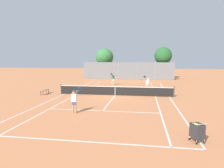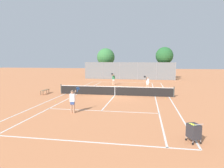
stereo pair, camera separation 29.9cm
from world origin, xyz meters
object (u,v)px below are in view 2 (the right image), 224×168
at_px(player_far_left, 113,79).
at_px(loose_tennis_ball_2, 158,90).
at_px(ball_cart, 194,131).
at_px(courtside_bench, 45,90).
at_px(player_near_side, 73,100).
at_px(loose_tennis_ball_4, 56,102).
at_px(tennis_net, 115,91).
at_px(loose_tennis_ball_3, 115,86).
at_px(loose_tennis_ball_5, 130,84).
at_px(player_far_right, 148,82).
at_px(tree_behind_left, 106,58).
at_px(loose_tennis_ball_1, 166,98).
at_px(loose_tennis_ball_0, 117,94).
at_px(tree_behind_right, 165,56).

bearing_deg(player_far_left, loose_tennis_ball_2, -32.46).
xyz_separation_m(ball_cart, courtside_bench, (-12.94, 10.60, -0.12)).
height_order(player_near_side, loose_tennis_ball_4, player_near_side).
height_order(ball_cart, player_far_left, player_far_left).
height_order(tennis_net, courtside_bench, tennis_net).
distance_m(loose_tennis_ball_3, loose_tennis_ball_5, 3.02).
bearing_deg(tennis_net, ball_cart, -64.30).
distance_m(tennis_net, player_far_right, 5.72).
bearing_deg(tree_behind_left, player_far_right, -62.05).
height_order(ball_cart, loose_tennis_ball_4, ball_cart).
height_order(player_far_right, loose_tennis_ball_4, player_far_right).
height_order(loose_tennis_ball_1, loose_tennis_ball_3, same).
height_order(player_near_side, tree_behind_left, tree_behind_left).
bearing_deg(loose_tennis_ball_4, courtside_bench, 129.04).
distance_m(loose_tennis_ball_5, courtside_bench, 12.83).
xyz_separation_m(player_far_left, tree_behind_left, (-3.59, 12.24, 3.13)).
relative_size(loose_tennis_ball_0, courtside_bench, 0.04).
bearing_deg(loose_tennis_ball_5, tennis_net, -95.08).
distance_m(courtside_bench, tree_behind_right, 24.02).
distance_m(player_near_side, loose_tennis_ball_4, 4.27).
bearing_deg(courtside_bench, tennis_net, 3.88).
bearing_deg(loose_tennis_ball_5, tree_behind_left, 117.37).
xyz_separation_m(tennis_net, loose_tennis_ball_5, (0.82, 9.17, -0.48)).
distance_m(ball_cart, player_far_left, 20.67).
xyz_separation_m(player_near_side, loose_tennis_ball_2, (6.53, 11.72, -0.89)).
height_order(player_far_right, loose_tennis_ball_2, player_far_right).
distance_m(tennis_net, loose_tennis_ball_3, 6.87).
height_order(loose_tennis_ball_0, loose_tennis_ball_2, same).
height_order(loose_tennis_ball_4, courtside_bench, courtside_bench).
relative_size(loose_tennis_ball_2, loose_tennis_ball_5, 1.00).
distance_m(ball_cart, player_far_right, 15.84).
bearing_deg(courtside_bench, loose_tennis_ball_0, 7.99).
height_order(player_near_side, tree_behind_right, tree_behind_right).
bearing_deg(loose_tennis_ball_3, player_far_right, -26.34).
xyz_separation_m(player_near_side, tree_behind_left, (-3.25, 27.89, 3.13)).
bearing_deg(tennis_net, courtside_bench, -176.12).
bearing_deg(loose_tennis_ball_0, player_far_left, 102.00).
distance_m(loose_tennis_ball_1, loose_tennis_ball_3, 9.83).
bearing_deg(loose_tennis_ball_3, loose_tennis_ball_4, -108.29).
relative_size(courtside_bench, tree_behind_left, 0.25).
height_order(tennis_net, loose_tennis_ball_5, tennis_net).
distance_m(player_near_side, player_far_left, 15.66).
xyz_separation_m(loose_tennis_ball_4, courtside_bench, (-2.96, 3.65, 0.38)).
xyz_separation_m(ball_cart, player_far_left, (-6.87, 19.49, 0.39)).
bearing_deg(loose_tennis_ball_1, player_far_right, 106.93).
height_order(player_far_left, courtside_bench, player_far_left).
height_order(tree_behind_left, tree_behind_right, tree_behind_right).
xyz_separation_m(tennis_net, player_near_side, (-1.86, -7.28, 0.42)).
bearing_deg(player_far_right, tree_behind_left, 117.95).
bearing_deg(player_far_right, player_far_left, 142.39).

